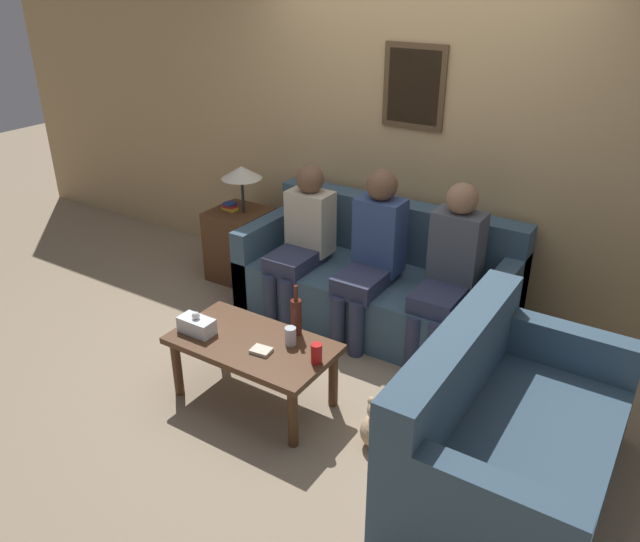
# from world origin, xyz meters

# --- Properties ---
(ground_plane) EXTENTS (16.00, 16.00, 0.00)m
(ground_plane) POSITION_xyz_m (0.00, 0.00, 0.00)
(ground_plane) COLOR gray
(wall_back) EXTENTS (9.00, 0.08, 2.60)m
(wall_back) POSITION_xyz_m (0.00, 1.02, 1.30)
(wall_back) COLOR tan
(wall_back) RESTS_ON ground_plane
(couch_main) EXTENTS (2.04, 0.91, 0.87)m
(couch_main) POSITION_xyz_m (0.00, 0.54, 0.30)
(couch_main) COLOR #385166
(couch_main) RESTS_ON ground_plane
(couch_side) EXTENTS (0.91, 1.49, 0.87)m
(couch_side) POSITION_xyz_m (1.37, -0.67, 0.30)
(couch_side) COLOR #385166
(couch_side) RESTS_ON ground_plane
(coffee_table) EXTENTS (1.01, 0.56, 0.43)m
(coffee_table) POSITION_xyz_m (-0.16, -0.79, 0.37)
(coffee_table) COLOR #4C2D19
(coffee_table) RESTS_ON ground_plane
(side_table_with_lamp) EXTENTS (0.46, 0.46, 1.02)m
(side_table_with_lamp) POSITION_xyz_m (-1.33, 0.53, 0.36)
(side_table_with_lamp) COLOR #4C2D19
(side_table_with_lamp) RESTS_ON ground_plane
(wine_bottle) EXTENTS (0.07, 0.07, 0.33)m
(wine_bottle) POSITION_xyz_m (0.01, -0.57, 0.56)
(wine_bottle) COLOR #562319
(wine_bottle) RESTS_ON coffee_table
(drinking_glass) EXTENTS (0.07, 0.07, 0.11)m
(drinking_glass) POSITION_xyz_m (0.05, -0.69, 0.49)
(drinking_glass) COLOR silver
(drinking_glass) RESTS_ON coffee_table
(book_stack) EXTENTS (0.13, 0.10, 0.02)m
(book_stack) POSITION_xyz_m (-0.05, -0.85, 0.44)
(book_stack) COLOR beige
(book_stack) RESTS_ON coffee_table
(soda_can) EXTENTS (0.07, 0.07, 0.12)m
(soda_can) POSITION_xyz_m (0.29, -0.76, 0.49)
(soda_can) COLOR red
(soda_can) RESTS_ON coffee_table
(tissue_box) EXTENTS (0.23, 0.12, 0.15)m
(tissue_box) POSITION_xyz_m (-0.52, -0.89, 0.49)
(tissue_box) COLOR silver
(tissue_box) RESTS_ON coffee_table
(person_left) EXTENTS (0.34, 0.60, 1.16)m
(person_left) POSITION_xyz_m (-0.56, 0.34, 0.63)
(person_left) COLOR #2D334C
(person_left) RESTS_ON ground_plane
(person_middle) EXTENTS (0.34, 0.61, 1.23)m
(person_middle) POSITION_xyz_m (0.05, 0.34, 0.66)
(person_middle) COLOR #2D334C
(person_middle) RESTS_ON ground_plane
(person_right) EXTENTS (0.34, 0.62, 1.22)m
(person_right) POSITION_xyz_m (0.61, 0.39, 0.65)
(person_right) COLOR #2D334C
(person_right) RESTS_ON ground_plane
(teddy_bear) EXTENTS (0.20, 0.20, 0.32)m
(teddy_bear) POSITION_xyz_m (0.69, -0.75, 0.14)
(teddy_bear) COLOR tan
(teddy_bear) RESTS_ON ground_plane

